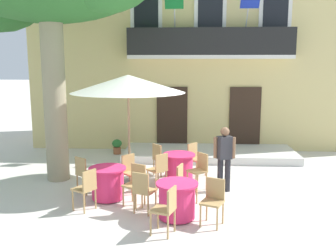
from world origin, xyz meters
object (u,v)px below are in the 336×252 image
(cafe_chair_middle_3, at_px, (167,207))
(cafe_table_front, at_px, (179,167))
(pedestrian_near_entrance, at_px, (224,155))
(cafe_chair_front_3, at_px, (195,157))
(cafe_chair_middle_0, at_px, (213,198))
(cafe_chair_middle_2, at_px, (143,189))
(cafe_chair_near_tree_1, at_px, (86,187))
(ground_planter_left, at_px, (117,146))
(cafe_chair_near_tree_2, at_px, (136,182))
(cafe_chair_middle_1, at_px, (184,182))
(cafe_chair_front_1, at_px, (159,168))
(cafe_chair_near_tree_0, at_px, (84,172))
(cafe_umbrella, at_px, (128,84))
(cafe_chair_near_tree_3, at_px, (131,170))
(cafe_chair_front_0, at_px, (160,157))
(cafe_table_near_tree, at_px, (108,183))
(cafe_chair_front_2, at_px, (199,168))
(cafe_table_middle, at_px, (177,200))

(cafe_chair_middle_3, height_order, cafe_table_front, cafe_chair_middle_3)
(pedestrian_near_entrance, bearing_deg, cafe_chair_front_3, 117.81)
(cafe_table_front, relative_size, cafe_chair_front_3, 0.95)
(cafe_chair_middle_0, bearing_deg, cafe_chair_middle_2, 162.59)
(cafe_chair_near_tree_1, distance_m, ground_planter_left, 5.07)
(cafe_chair_middle_2, bearing_deg, cafe_chair_front_3, 67.78)
(cafe_chair_near_tree_2, height_order, cafe_chair_front_3, same)
(cafe_chair_middle_1, bearing_deg, cafe_chair_front_1, 120.92)
(ground_planter_left, bearing_deg, cafe_chair_near_tree_0, -90.48)
(cafe_chair_middle_2, distance_m, cafe_table_front, 2.29)
(cafe_chair_near_tree_1, relative_size, cafe_umbrella, 0.31)
(cafe_chair_middle_1, xyz_separation_m, cafe_table_front, (-0.16, 1.66, -0.14))
(cafe_chair_near_tree_2, xyz_separation_m, cafe_table_front, (0.92, 1.68, -0.14))
(cafe_umbrella, xyz_separation_m, pedestrian_near_entrance, (2.41, -0.45, -1.70))
(cafe_chair_near_tree_1, xyz_separation_m, cafe_chair_front_1, (1.44, 1.51, 0.00))
(cafe_chair_near_tree_3, bearing_deg, cafe_chair_near_tree_0, -168.54)
(cafe_chair_near_tree_0, bearing_deg, cafe_chair_near_tree_1, -72.45)
(cafe_chair_front_0, height_order, pedestrian_near_entrance, pedestrian_near_entrance)
(cafe_chair_near_tree_3, bearing_deg, cafe_chair_middle_0, -43.89)
(cafe_chair_near_tree_2, relative_size, cafe_chair_middle_1, 1.00)
(cafe_chair_near_tree_3, relative_size, cafe_chair_front_3, 1.00)
(cafe_chair_middle_0, relative_size, cafe_chair_front_3, 1.00)
(cafe_chair_near_tree_0, bearing_deg, cafe_chair_front_0, 41.73)
(cafe_table_near_tree, bearing_deg, cafe_chair_middle_3, -49.78)
(cafe_chair_middle_1, bearing_deg, cafe_chair_middle_0, -59.08)
(cafe_chair_near_tree_3, distance_m, cafe_chair_middle_0, 2.65)
(cafe_table_near_tree, relative_size, cafe_umbrella, 0.30)
(cafe_chair_front_0, distance_m, cafe_chair_front_2, 1.51)
(cafe_table_near_tree, relative_size, cafe_chair_middle_0, 0.95)
(cafe_chair_near_tree_0, xyz_separation_m, cafe_umbrella, (0.98, 0.78, 2.08))
(cafe_chair_middle_0, bearing_deg, cafe_chair_near_tree_0, 151.82)
(cafe_chair_middle_1, xyz_separation_m, cafe_chair_front_2, (0.37, 1.12, 0.00))
(cafe_table_near_tree, distance_m, cafe_chair_front_1, 1.40)
(cafe_chair_front_2, relative_size, pedestrian_near_entrance, 0.56)
(cafe_chair_middle_2, relative_size, cafe_chair_front_0, 1.00)
(cafe_table_front, relative_size, ground_planter_left, 1.70)
(cafe_chair_near_tree_2, height_order, cafe_chair_middle_2, same)
(ground_planter_left, bearing_deg, cafe_chair_near_tree_2, -74.22)
(cafe_chair_front_2, bearing_deg, cafe_chair_middle_3, -104.59)
(cafe_table_middle, distance_m, cafe_chair_front_2, 1.93)
(cafe_chair_near_tree_0, height_order, cafe_chair_front_2, same)
(cafe_chair_middle_1, distance_m, cafe_table_front, 1.67)
(cafe_chair_front_2, bearing_deg, cafe_table_near_tree, -158.20)
(cafe_chair_middle_0, relative_size, cafe_chair_front_0, 1.00)
(cafe_chair_middle_3, bearing_deg, cafe_chair_near_tree_1, 149.46)
(cafe_chair_near_tree_2, bearing_deg, pedestrian_near_entrance, 25.88)
(cafe_chair_middle_1, xyz_separation_m, ground_planter_left, (-2.40, 4.63, -0.24))
(cafe_chair_middle_2, xyz_separation_m, pedestrian_near_entrance, (1.82, 1.49, 0.38))
(cafe_chair_near_tree_0, bearing_deg, cafe_chair_near_tree_2, -26.23)
(cafe_chair_middle_2, distance_m, pedestrian_near_entrance, 2.39)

